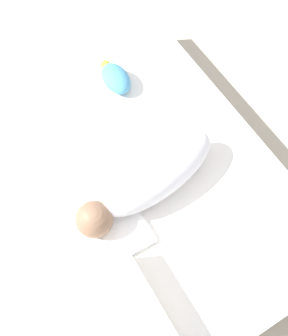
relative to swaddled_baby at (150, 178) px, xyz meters
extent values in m
plane|color=#B2A893|center=(0.11, 0.01, -0.30)|extent=(12.00, 12.00, 0.00)
cube|color=white|center=(0.11, 0.01, -0.19)|extent=(1.40, 0.98, 0.22)
cube|color=white|center=(-0.08, 0.18, -0.07)|extent=(0.21, 0.19, 0.02)
ellipsoid|color=white|center=(0.00, -0.03, 0.00)|extent=(0.24, 0.49, 0.16)
sphere|color=#89664C|center=(-0.03, 0.23, -0.01)|extent=(0.13, 0.13, 0.13)
cube|color=white|center=(-0.34, 0.37, -0.03)|extent=(0.31, 0.37, 0.11)
ellipsoid|color=#4C99C6|center=(0.47, -0.12, -0.04)|extent=(0.16, 0.10, 0.08)
sphere|color=yellow|center=(0.57, -0.12, -0.05)|extent=(0.04, 0.04, 0.04)
camera|label=1|loc=(-0.50, 0.32, 1.21)|focal=42.00mm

